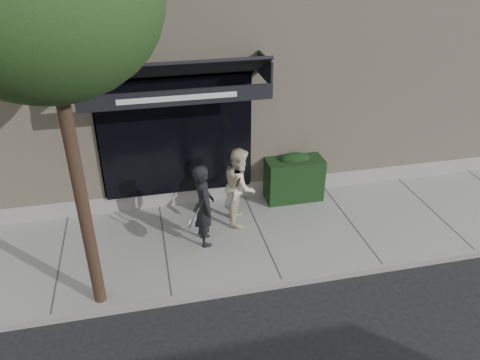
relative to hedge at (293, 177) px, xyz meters
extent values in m
plane|color=black|center=(-1.10, -1.25, -0.66)|extent=(80.00, 80.00, 0.00)
cube|color=gray|center=(-1.10, -1.25, -0.60)|extent=(20.00, 3.00, 0.12)
cube|color=gray|center=(-1.10, -2.80, -0.59)|extent=(20.00, 0.10, 0.14)
cube|color=#BBAD8F|center=(-1.10, 3.75, 2.09)|extent=(14.00, 7.00, 5.50)
cube|color=gray|center=(-1.10, 0.45, -0.41)|extent=(14.02, 0.42, 0.50)
cube|color=black|center=(-2.60, 0.30, 1.14)|extent=(3.20, 0.30, 2.60)
cube|color=gray|center=(-4.20, 0.45, 1.14)|extent=(0.08, 0.40, 2.60)
cube|color=gray|center=(-1.00, 0.45, 1.14)|extent=(0.08, 0.40, 2.60)
cube|color=gray|center=(-2.60, 0.45, 2.48)|extent=(3.36, 0.40, 0.12)
cube|color=black|center=(-2.60, -0.25, 2.74)|extent=(3.60, 1.03, 0.55)
cube|color=black|center=(-2.60, -0.75, 2.35)|extent=(3.60, 0.05, 0.30)
cube|color=white|center=(-2.60, -0.78, 2.35)|extent=(2.20, 0.01, 0.10)
cube|color=black|center=(-4.38, -0.25, 2.66)|extent=(0.04, 1.00, 0.45)
cube|color=black|center=(-0.82, -0.25, 2.66)|extent=(0.04, 1.00, 0.45)
cube|color=black|center=(0.00, 0.00, -0.04)|extent=(1.30, 0.70, 1.00)
ellipsoid|color=black|center=(0.00, 0.00, 0.46)|extent=(0.71, 0.38, 0.27)
cylinder|color=black|center=(-4.30, -2.55, 1.74)|extent=(0.20, 0.20, 4.80)
imported|color=black|center=(-2.28, -1.29, 0.33)|extent=(0.44, 0.65, 1.73)
torus|color=silver|center=(-2.53, -1.56, 0.16)|extent=(0.17, 0.31, 0.29)
cylinder|color=silver|center=(-2.53, -1.56, 0.16)|extent=(0.14, 0.28, 0.25)
cylinder|color=silver|center=(-2.53, -1.56, 0.16)|extent=(0.17, 0.03, 0.09)
cylinder|color=black|center=(-2.53, -1.56, 0.16)|extent=(0.20, 0.05, 0.11)
torus|color=silver|center=(-2.63, -1.64, 0.15)|extent=(0.22, 0.33, 0.29)
cylinder|color=silver|center=(-2.63, -1.64, 0.15)|extent=(0.18, 0.29, 0.25)
cylinder|color=silver|center=(-2.63, -1.64, 0.15)|extent=(0.17, 0.07, 0.08)
cylinder|color=black|center=(-2.63, -1.64, 0.15)|extent=(0.20, 0.09, 0.10)
imported|color=beige|center=(-1.42, -0.67, 0.31)|extent=(0.81, 0.94, 1.70)
torus|color=silver|center=(-1.71, -1.02, 0.20)|extent=(0.21, 0.33, 0.28)
cylinder|color=silver|center=(-1.71, -1.02, 0.20)|extent=(0.17, 0.29, 0.24)
cylinder|color=silver|center=(-1.71, -1.02, 0.20)|extent=(0.17, 0.05, 0.10)
cylinder|color=black|center=(-1.71, -1.02, 0.20)|extent=(0.20, 0.07, 0.12)
camera|label=1|loc=(-3.28, -8.98, 5.16)|focal=35.00mm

